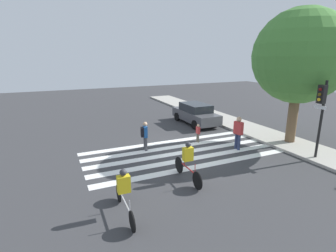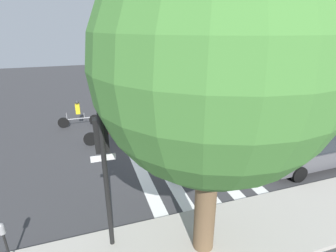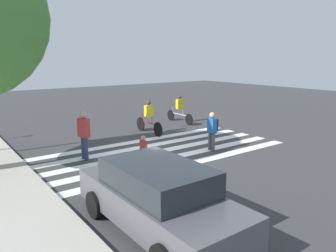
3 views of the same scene
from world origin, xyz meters
TOP-DOWN VIEW (x-y plane):
  - ground_plane at (0.00, 0.00)m, footprint 60.00×60.00m
  - crosswalk_stripes at (0.00, 0.00)m, footprint 4.29×10.00m
  - pedestrian_adult_tall_backpack at (-1.14, -1.60)m, footprint 0.46×0.42m
  - pedestrian_child_with_backpack at (-1.17, 1.69)m, footprint 0.31×0.16m
  - pedestrian_adult_blue_shirt at (0.77, 3.02)m, footprint 0.53×0.32m
  - cyclist_near_curb at (4.20, -4.16)m, footprint 2.38×0.41m
  - cyclist_mid_street at (2.90, -1.20)m, footprint 2.31×0.40m
  - car_parked_dark_suv at (-5.01, 3.75)m, footprint 4.42×1.89m

SIDE VIEW (x-z plane):
  - ground_plane at x=0.00m, z-range 0.00..0.00m
  - crosswalk_stripes at x=0.00m, z-range 0.00..0.01m
  - pedestrian_child_with_backpack at x=-1.17m, z-range 0.07..1.16m
  - car_parked_dark_suv at x=-5.01m, z-range 0.01..1.52m
  - cyclist_near_curb at x=4.20m, z-range 0.07..1.66m
  - cyclist_mid_street at x=2.90m, z-range 0.05..1.70m
  - pedestrian_adult_tall_backpack at x=-1.14m, z-range 0.13..1.70m
  - pedestrian_adult_blue_shirt at x=0.77m, z-range 0.12..1.92m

